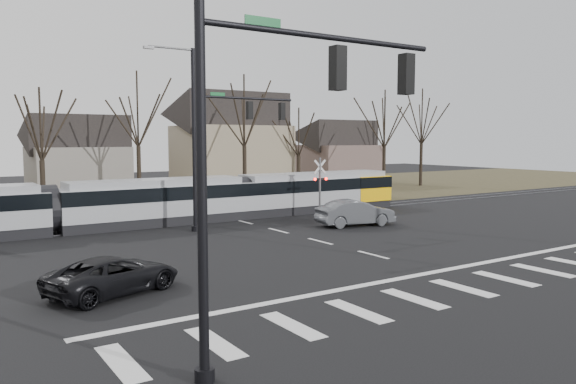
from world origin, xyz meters
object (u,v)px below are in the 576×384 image
sedan (355,213)px  rail_crossing_signal (320,190)px  suv (114,275)px  tram (154,200)px

sedan → rail_crossing_signal: (0.10, 3.75, 1.10)m
suv → sedan: bearing=-86.5°
sedan → suv: sedan is taller
tram → suv: size_ratio=7.27×
tram → rail_crossing_signal: (10.14, -3.21, 0.37)m
sedan → tram: bearing=66.1°
tram → sedan: 12.23m
tram → sedan: bearing=-34.7°
suv → rail_crossing_signal: 19.84m
tram → sedan: tram is taller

